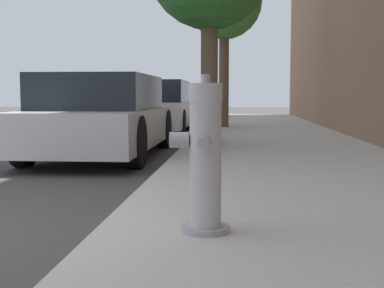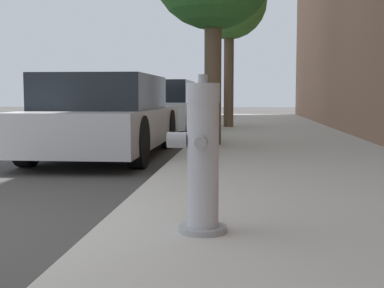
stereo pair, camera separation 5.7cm
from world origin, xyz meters
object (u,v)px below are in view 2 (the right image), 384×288
Objects in this scene: parked_car_far at (185,104)px; parked_car_near at (107,117)px; parked_car_mid at (161,108)px; fire_hydrant at (202,160)px; street_tree_far at (229,3)px.

parked_car_near is at bearing -89.69° from parked_car_far.
fire_hydrant is at bearing -79.97° from parked_car_mid.
parked_car_far is at bearing 90.31° from parked_car_near.
parked_car_far is 7.18m from street_tree_far.
street_tree_far is (1.85, -6.39, 2.70)m from parked_car_far.
parked_car_mid is at bearing 89.76° from parked_car_near.
parked_car_near is at bearing -90.24° from parked_car_mid.
fire_hydrant is at bearing -89.28° from street_tree_far.
parked_car_mid reaches higher than parked_car_near.
fire_hydrant is 17.33m from parked_car_far.
street_tree_far reaches higher than parked_car_far.
fire_hydrant is 10.89m from parked_car_mid.
street_tree_far is at bearing -73.86° from parked_car_far.
parked_car_mid is at bearing -89.23° from parked_car_far.
parked_car_near is 6.50m from street_tree_far.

